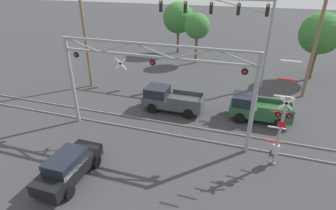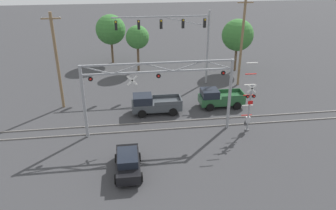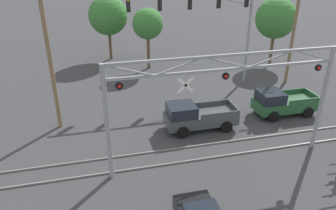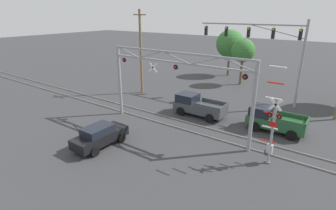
{
  "view_description": "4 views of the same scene",
  "coord_description": "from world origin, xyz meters",
  "px_view_note": "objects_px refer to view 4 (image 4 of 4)",
  "views": [
    {
      "loc": [
        5.71,
        1.83,
        10.17
      ],
      "look_at": [
        0.43,
        18.08,
        1.57
      ],
      "focal_mm": 28.0,
      "sensor_mm": 36.0,
      "label": 1
    },
    {
      "loc": [
        -2.66,
        -8.97,
        14.44
      ],
      "look_at": [
        0.74,
        15.99,
        2.75
      ],
      "focal_mm": 35.0,
      "sensor_mm": 36.0,
      "label": 2
    },
    {
      "loc": [
        -6.72,
        1.63,
        11.27
      ],
      "look_at": [
        -2.23,
        19.8,
        2.26
      ],
      "focal_mm": 35.0,
      "sensor_mm": 36.0,
      "label": 3
    },
    {
      "loc": [
        11.12,
        -0.3,
        9.32
      ],
      "look_at": [
        -0.78,
        16.43,
        1.98
      ],
      "focal_mm": 28.0,
      "sensor_mm": 36.0,
      "label": 4
    }
  ],
  "objects_px": {
    "background_tree_far_right_verge": "(243,51)",
    "utility_pole_left": "(141,52)",
    "traffic_signal_span": "(271,44)",
    "pickup_truck_following": "(273,120)",
    "pickup_truck_lead": "(197,105)",
    "crossing_signal_mast": "(272,131)",
    "crossing_gantry": "(175,79)",
    "sedan_waiting": "(100,136)",
    "background_tree_far_left_verge": "(230,44)"
  },
  "relations": [
    {
      "from": "pickup_truck_lead",
      "to": "background_tree_far_left_verge",
      "type": "height_order",
      "value": "background_tree_far_left_verge"
    },
    {
      "from": "pickup_truck_following",
      "to": "background_tree_far_right_verge",
      "type": "relative_size",
      "value": 0.75
    },
    {
      "from": "traffic_signal_span",
      "to": "pickup_truck_following",
      "type": "bearing_deg",
      "value": -68.47
    },
    {
      "from": "crossing_gantry",
      "to": "pickup_truck_lead",
      "type": "distance_m",
      "value": 5.18
    },
    {
      "from": "crossing_gantry",
      "to": "utility_pole_left",
      "type": "xyz_separation_m",
      "value": [
        -9.21,
        6.48,
        0.6
      ]
    },
    {
      "from": "pickup_truck_lead",
      "to": "background_tree_far_left_verge",
      "type": "xyz_separation_m",
      "value": [
        -4.31,
        17.26,
        3.82
      ]
    },
    {
      "from": "crossing_signal_mast",
      "to": "traffic_signal_span",
      "type": "height_order",
      "value": "traffic_signal_span"
    },
    {
      "from": "traffic_signal_span",
      "to": "background_tree_far_left_verge",
      "type": "relative_size",
      "value": 1.62
    },
    {
      "from": "crossing_signal_mast",
      "to": "traffic_signal_span",
      "type": "distance_m",
      "value": 13.36
    },
    {
      "from": "pickup_truck_following",
      "to": "utility_pole_left",
      "type": "relative_size",
      "value": 0.47
    },
    {
      "from": "crossing_gantry",
      "to": "background_tree_far_right_verge",
      "type": "height_order",
      "value": "crossing_gantry"
    },
    {
      "from": "traffic_signal_span",
      "to": "utility_pole_left",
      "type": "distance_m",
      "value": 14.11
    },
    {
      "from": "pickup_truck_lead",
      "to": "pickup_truck_following",
      "type": "xyz_separation_m",
      "value": [
        6.79,
        0.55,
        -0.0
      ]
    },
    {
      "from": "crossing_gantry",
      "to": "crossing_signal_mast",
      "type": "bearing_deg",
      "value": -5.88
    },
    {
      "from": "pickup_truck_lead",
      "to": "background_tree_far_left_verge",
      "type": "bearing_deg",
      "value": 104.02
    },
    {
      "from": "traffic_signal_span",
      "to": "pickup_truck_lead",
      "type": "height_order",
      "value": "traffic_signal_span"
    },
    {
      "from": "background_tree_far_left_verge",
      "to": "sedan_waiting",
      "type": "bearing_deg",
      "value": -86.69
    },
    {
      "from": "crossing_signal_mast",
      "to": "background_tree_far_right_verge",
      "type": "height_order",
      "value": "crossing_signal_mast"
    },
    {
      "from": "traffic_signal_span",
      "to": "pickup_truck_following",
      "type": "height_order",
      "value": "traffic_signal_span"
    },
    {
      "from": "sedan_waiting",
      "to": "background_tree_far_right_verge",
      "type": "distance_m",
      "value": 23.07
    },
    {
      "from": "background_tree_far_left_verge",
      "to": "background_tree_far_right_verge",
      "type": "xyz_separation_m",
      "value": [
        3.52,
        -4.03,
        -0.26
      ]
    },
    {
      "from": "pickup_truck_following",
      "to": "sedan_waiting",
      "type": "relative_size",
      "value": 1.08
    },
    {
      "from": "pickup_truck_lead",
      "to": "crossing_signal_mast",
      "type": "bearing_deg",
      "value": -30.81
    },
    {
      "from": "crossing_signal_mast",
      "to": "background_tree_far_right_verge",
      "type": "relative_size",
      "value": 1.05
    },
    {
      "from": "crossing_signal_mast",
      "to": "traffic_signal_span",
      "type": "xyz_separation_m",
      "value": [
        -3.85,
        12.19,
        3.91
      ]
    },
    {
      "from": "background_tree_far_right_verge",
      "to": "crossing_gantry",
      "type": "bearing_deg",
      "value": -87.02
    },
    {
      "from": "utility_pole_left",
      "to": "sedan_waiting",
      "type": "bearing_deg",
      "value": -62.2
    },
    {
      "from": "crossing_gantry",
      "to": "pickup_truck_lead",
      "type": "height_order",
      "value": "crossing_gantry"
    },
    {
      "from": "traffic_signal_span",
      "to": "utility_pole_left",
      "type": "height_order",
      "value": "utility_pole_left"
    },
    {
      "from": "traffic_signal_span",
      "to": "background_tree_far_right_verge",
      "type": "relative_size",
      "value": 1.83
    },
    {
      "from": "sedan_waiting",
      "to": "crossing_gantry",
      "type": "bearing_deg",
      "value": 62.74
    },
    {
      "from": "pickup_truck_lead",
      "to": "background_tree_far_left_verge",
      "type": "relative_size",
      "value": 0.71
    },
    {
      "from": "traffic_signal_span",
      "to": "utility_pole_left",
      "type": "bearing_deg",
      "value": -159.57
    },
    {
      "from": "crossing_gantry",
      "to": "crossing_signal_mast",
      "type": "height_order",
      "value": "crossing_gantry"
    },
    {
      "from": "background_tree_far_right_verge",
      "to": "pickup_truck_lead",
      "type": "bearing_deg",
      "value": -86.57
    },
    {
      "from": "crossing_gantry",
      "to": "sedan_waiting",
      "type": "bearing_deg",
      "value": -117.26
    },
    {
      "from": "crossing_signal_mast",
      "to": "pickup_truck_following",
      "type": "distance_m",
      "value": 5.54
    },
    {
      "from": "sedan_waiting",
      "to": "background_tree_far_left_verge",
      "type": "bearing_deg",
      "value": 93.31
    },
    {
      "from": "traffic_signal_span",
      "to": "pickup_truck_following",
      "type": "xyz_separation_m",
      "value": [
        2.73,
        -6.92,
        -5.24
      ]
    },
    {
      "from": "crossing_gantry",
      "to": "utility_pole_left",
      "type": "distance_m",
      "value": 11.27
    },
    {
      "from": "background_tree_far_left_verge",
      "to": "background_tree_far_right_verge",
      "type": "relative_size",
      "value": 1.13
    },
    {
      "from": "traffic_signal_span",
      "to": "sedan_waiting",
      "type": "relative_size",
      "value": 2.64
    },
    {
      "from": "pickup_truck_lead",
      "to": "pickup_truck_following",
      "type": "height_order",
      "value": "same"
    },
    {
      "from": "utility_pole_left",
      "to": "background_tree_far_left_verge",
      "type": "xyz_separation_m",
      "value": [
        4.8,
        14.69,
        -0.18
      ]
    },
    {
      "from": "background_tree_far_right_verge",
      "to": "utility_pole_left",
      "type": "bearing_deg",
      "value": -127.97
    },
    {
      "from": "pickup_truck_lead",
      "to": "sedan_waiting",
      "type": "relative_size",
      "value": 1.16
    },
    {
      "from": "pickup_truck_following",
      "to": "background_tree_far_right_verge",
      "type": "height_order",
      "value": "background_tree_far_right_verge"
    },
    {
      "from": "traffic_signal_span",
      "to": "pickup_truck_following",
      "type": "distance_m",
      "value": 9.1
    },
    {
      "from": "crossing_signal_mast",
      "to": "pickup_truck_lead",
      "type": "distance_m",
      "value": 9.3
    },
    {
      "from": "traffic_signal_span",
      "to": "background_tree_far_right_verge",
      "type": "bearing_deg",
      "value": 130.14
    }
  ]
}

